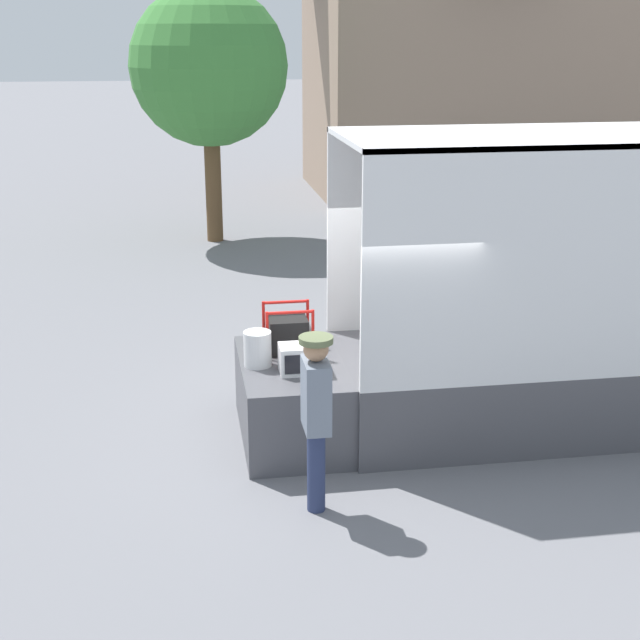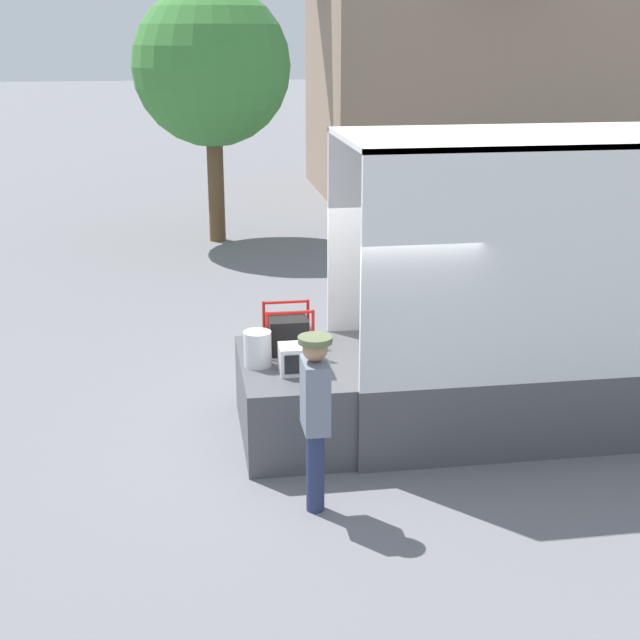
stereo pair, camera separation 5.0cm
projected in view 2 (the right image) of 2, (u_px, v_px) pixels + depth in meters
The scene contains 8 objects.
ground_plane at pixel (341, 432), 10.55m from camera, with size 160.00×160.00×0.00m, color slate.
tailgate_deck at pixel (292, 399), 10.32m from camera, with size 1.17×2.00×0.93m, color #4C4C51.
microwave at pixel (300, 359), 9.81m from camera, with size 0.47×0.34×0.32m.
portable_generator at pixel (290, 334), 10.42m from camera, with size 0.56×0.45×0.57m.
orange_bucket at pixel (258, 349), 10.00m from camera, with size 0.31×0.31×0.40m.
worker_person at pixel (315, 405), 8.51m from camera, with size 0.33×0.44×1.82m.
house_backdrop at pixel (463, 38), 25.13m from camera, with size 8.52×6.59×8.50m.
street_tree at pixel (212, 67), 19.06m from camera, with size 3.41×3.41×5.52m.
Camera 2 is at (-1.72, -9.46, 4.53)m, focal length 50.00 mm.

